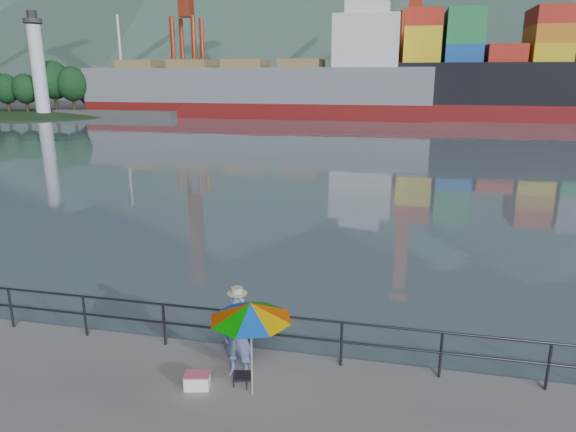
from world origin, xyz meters
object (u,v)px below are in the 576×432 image
(beach_umbrella, at_px, (251,311))
(cooler_bag, at_px, (197,381))
(fisherman, at_px, (238,336))
(bulk_carrier, at_px, (267,88))

(beach_umbrella, bearing_deg, cooler_bag, -179.06)
(beach_umbrella, xyz_separation_m, cooler_bag, (-1.12, -0.02, -1.61))
(cooler_bag, bearing_deg, beach_umbrella, -11.66)
(fisherman, bearing_deg, cooler_bag, -132.23)
(beach_umbrella, height_order, bulk_carrier, bulk_carrier)
(cooler_bag, height_order, bulk_carrier, bulk_carrier)
(cooler_bag, bearing_deg, bulk_carrier, 90.97)
(cooler_bag, relative_size, bulk_carrier, 0.01)
(fisherman, xyz_separation_m, cooler_bag, (-0.67, -0.58, -0.76))
(fisherman, relative_size, cooler_bag, 3.75)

